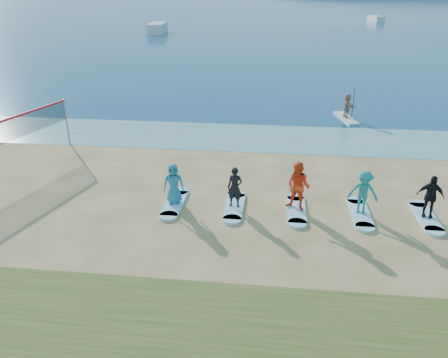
# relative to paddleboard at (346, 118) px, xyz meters

# --- Properties ---
(ground) EXTENTS (600.00, 600.00, 0.00)m
(ground) POSITION_rel_paddleboard_xyz_m (-6.38, -15.05, -0.06)
(ground) COLOR tan
(ground) RESTS_ON ground
(shallow_water) EXTENTS (600.00, 600.00, 0.00)m
(shallow_water) POSITION_rel_paddleboard_xyz_m (-6.38, -4.55, -0.05)
(shallow_water) COLOR teal
(shallow_water) RESTS_ON ground
(ocean) EXTENTS (600.00, 600.00, 0.00)m
(ocean) POSITION_rel_paddleboard_xyz_m (-6.38, 144.95, -0.05)
(ocean) COLOR navy
(ocean) RESTS_ON ground
(island_ridge) EXTENTS (220.00, 56.00, 18.00)m
(island_ridge) POSITION_rel_paddleboard_xyz_m (88.62, 284.95, -0.06)
(island_ridge) COLOR slate
(island_ridge) RESTS_ON ground
(paddleboard) EXTENTS (1.33, 3.08, 0.12)m
(paddleboard) POSITION_rel_paddleboard_xyz_m (0.00, 0.00, 0.00)
(paddleboard) COLOR silver
(paddleboard) RESTS_ON ground
(paddleboarder) EXTENTS (0.80, 1.48, 1.52)m
(paddleboarder) POSITION_rel_paddleboard_xyz_m (0.00, 0.00, 0.82)
(paddleboarder) COLOR tan
(paddleboarder) RESTS_ON paddleboard
(boat_offshore_a) EXTENTS (3.42, 8.16, 1.72)m
(boat_offshore_a) POSITION_rel_paddleboard_xyz_m (-26.65, 54.23, -0.06)
(boat_offshore_a) COLOR silver
(boat_offshore_a) RESTS_ON ground
(boat_offshore_b) EXTENTS (3.32, 6.32, 1.37)m
(boat_offshore_b) POSITION_rel_paddleboard_xyz_m (18.90, 87.43, -0.06)
(boat_offshore_b) COLOR silver
(boat_offshore_b) RESTS_ON ground
(surfboard_0) EXTENTS (0.70, 2.20, 0.09)m
(surfboard_0) POSITION_rel_paddleboard_xyz_m (-8.47, -13.29, -0.01)
(surfboard_0) COLOR #9DDCF3
(surfboard_0) RESTS_ON ground
(student_0) EXTENTS (0.88, 0.66, 1.64)m
(student_0) POSITION_rel_paddleboard_xyz_m (-8.47, -13.29, 0.85)
(student_0) COLOR teal
(student_0) RESTS_ON surfboard_0
(surfboard_1) EXTENTS (0.70, 2.20, 0.09)m
(surfboard_1) POSITION_rel_paddleboard_xyz_m (-6.07, -13.29, -0.01)
(surfboard_1) COLOR #9DDCF3
(surfboard_1) RESTS_ON ground
(student_1) EXTENTS (0.62, 0.44, 1.59)m
(student_1) POSITION_rel_paddleboard_xyz_m (-6.07, -13.29, 0.82)
(student_1) COLOR black
(student_1) RESTS_ON surfboard_1
(surfboard_2) EXTENTS (0.70, 2.20, 0.09)m
(surfboard_2) POSITION_rel_paddleboard_xyz_m (-3.67, -13.29, -0.01)
(surfboard_2) COLOR #9DDCF3
(surfboard_2) RESTS_ON ground
(student_2) EXTENTS (1.14, 1.04, 1.90)m
(student_2) POSITION_rel_paddleboard_xyz_m (-3.67, -13.29, 0.98)
(student_2) COLOR #EF3F19
(student_2) RESTS_ON surfboard_2
(surfboard_3) EXTENTS (0.70, 2.20, 0.09)m
(surfboard_3) POSITION_rel_paddleboard_xyz_m (-1.27, -13.29, -0.01)
(surfboard_3) COLOR #9DDCF3
(surfboard_3) RESTS_ON ground
(student_3) EXTENTS (1.20, 0.83, 1.69)m
(student_3) POSITION_rel_paddleboard_xyz_m (-1.27, -13.29, 0.88)
(student_3) COLOR teal
(student_3) RESTS_ON surfboard_3
(surfboard_4) EXTENTS (0.70, 2.20, 0.09)m
(surfboard_4) POSITION_rel_paddleboard_xyz_m (1.13, -13.29, -0.01)
(surfboard_4) COLOR #9DDCF3
(surfboard_4) RESTS_ON ground
(student_4) EXTENTS (1.02, 0.60, 1.63)m
(student_4) POSITION_rel_paddleboard_xyz_m (1.13, -13.29, 0.84)
(student_4) COLOR black
(student_4) RESTS_ON surfboard_4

